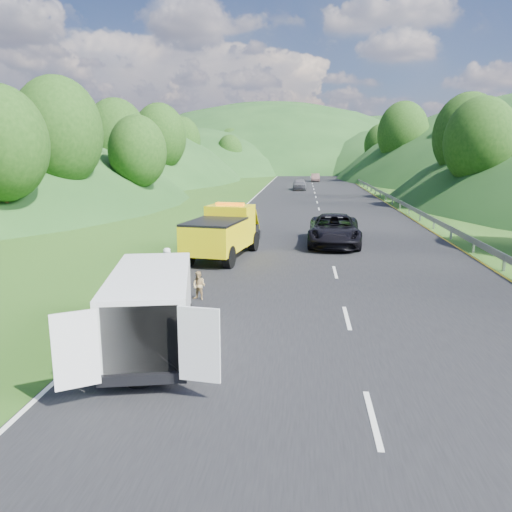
# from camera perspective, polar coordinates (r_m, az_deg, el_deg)

# --- Properties ---
(ground) EXTENTS (320.00, 320.00, 0.00)m
(ground) POSITION_cam_1_polar(r_m,az_deg,el_deg) (17.78, 0.09, -4.76)
(ground) COLOR #38661E
(ground) RESTS_ON ground
(road_surface) EXTENTS (14.00, 200.00, 0.02)m
(road_surface) POSITION_cam_1_polar(r_m,az_deg,el_deg) (57.20, 6.85, 6.70)
(road_surface) COLOR black
(road_surface) RESTS_ON ground
(guardrail) EXTENTS (0.06, 140.00, 1.52)m
(guardrail) POSITION_cam_1_polar(r_m,az_deg,el_deg) (70.19, 12.63, 7.43)
(guardrail) COLOR gray
(guardrail) RESTS_ON ground
(tree_line_left) EXTENTS (14.00, 140.00, 14.00)m
(tree_line_left) POSITION_cam_1_polar(r_m,az_deg,el_deg) (79.83, -9.64, 8.06)
(tree_line_left) COLOR #2D5619
(tree_line_left) RESTS_ON ground
(tree_line_right) EXTENTS (14.00, 140.00, 14.00)m
(tree_line_right) POSITION_cam_1_polar(r_m,az_deg,el_deg) (80.05, 21.10, 7.45)
(tree_line_right) COLOR #2D5619
(tree_line_right) RESTS_ON ground
(hills_backdrop) EXTENTS (201.00, 288.60, 44.00)m
(hills_backdrop) POSITION_cam_1_polar(r_m,az_deg,el_deg) (151.83, 7.37, 9.86)
(hills_backdrop) COLOR #2D5B23
(hills_backdrop) RESTS_ON ground
(tow_truck) EXTENTS (3.17, 6.28, 2.58)m
(tow_truck) POSITION_cam_1_polar(r_m,az_deg,el_deg) (24.19, -3.77, 2.74)
(tow_truck) COLOR black
(tow_truck) RESTS_ON ground
(white_van) EXTENTS (3.72, 6.34, 2.12)m
(white_van) POSITION_cam_1_polar(r_m,az_deg,el_deg) (13.16, -11.82, -5.59)
(white_van) COLOR black
(white_van) RESTS_ON ground
(woman) EXTENTS (0.52, 0.65, 1.59)m
(woman) POSITION_cam_1_polar(r_m,az_deg,el_deg) (19.02, -9.86, -3.83)
(woman) COLOR silver
(woman) RESTS_ON ground
(child) EXTENTS (0.59, 0.52, 1.01)m
(child) POSITION_cam_1_polar(r_m,az_deg,el_deg) (17.58, -6.49, -5.03)
(child) COLOR tan
(child) RESTS_ON ground
(worker) EXTENTS (1.30, 0.86, 1.89)m
(worker) POSITION_cam_1_polar(r_m,az_deg,el_deg) (12.20, -12.26, -13.07)
(worker) COLOR black
(worker) RESTS_ON ground
(suitcase) EXTENTS (0.42, 0.30, 0.60)m
(suitcase) POSITION_cam_1_polar(r_m,az_deg,el_deg) (18.66, -14.89, -3.40)
(suitcase) COLOR #4F4F3B
(suitcase) RESTS_ON ground
(spare_tire) EXTENTS (0.59, 0.59, 0.20)m
(spare_tire) POSITION_cam_1_polar(r_m,az_deg,el_deg) (11.79, -13.08, -14.03)
(spare_tire) COLOR black
(spare_tire) RESTS_ON ground
(passing_suv) EXTENTS (3.04, 6.13, 1.67)m
(passing_suv) POSITION_cam_1_polar(r_m,az_deg,el_deg) (27.97, 8.87, 1.25)
(passing_suv) COLOR black
(passing_suv) RESTS_ON ground
(dist_car_a) EXTENTS (1.79, 4.45, 1.52)m
(dist_car_a) POSITION_cam_1_polar(r_m,az_deg,el_deg) (67.82, 5.00, 7.53)
(dist_car_a) COLOR #4C4C51
(dist_car_a) RESTS_ON ground
(dist_car_b) EXTENTS (1.40, 4.02, 1.33)m
(dist_car_b) POSITION_cam_1_polar(r_m,az_deg,el_deg) (87.20, 6.78, 8.45)
(dist_car_b) COLOR brown
(dist_car_b) RESTS_ON ground
(dist_car_c) EXTENTS (1.93, 4.76, 1.38)m
(dist_car_c) POSITION_cam_1_polar(r_m,az_deg,el_deg) (110.29, 5.72, 9.17)
(dist_car_c) COLOR #AC6156
(dist_car_c) RESTS_ON ground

